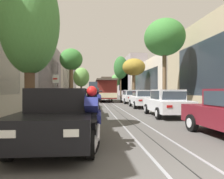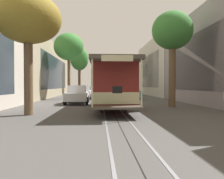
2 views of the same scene
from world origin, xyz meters
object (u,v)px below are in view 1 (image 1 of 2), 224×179
parked_car_white_mid_right (142,99)px  street_sign_post (56,90)px  parked_car_white_fourth_right (130,97)px  parked_car_black_near_left (60,116)px  street_tree_kerb_right_mid (134,68)px  motorcycle_with_rider (92,114)px  parked_car_white_second_right (167,103)px  street_tree_kerb_right_second (164,38)px  street_tree_kerb_right_far (116,80)px  pedestrian_on_left_pavement (63,95)px  cable_car_trolley (105,90)px  parked_car_teal_second_left (78,103)px  street_tree_kerb_left_mid (81,77)px  street_tree_kerb_left_near (30,22)px  street_tree_kerb_left_second (71,60)px  pedestrian_on_right_pavement (131,94)px  street_tree_kerb_right_fourth (121,68)px  parked_car_teal_mid_left (83,98)px

parked_car_white_mid_right → street_sign_post: 8.90m
parked_car_white_fourth_right → parked_car_black_near_left: bearing=-106.5°
street_tree_kerb_right_mid → motorcycle_with_rider: bearing=-103.8°
parked_car_white_second_right → street_tree_kerb_right_second: street_tree_kerb_right_second is taller
parked_car_white_second_right → parked_car_white_mid_right: same height
motorcycle_with_rider → street_sign_post: size_ratio=0.74×
street_tree_kerb_right_second → motorcycle_with_rider: 14.74m
parked_car_black_near_left → street_tree_kerb_right_mid: street_tree_kerb_right_mid is taller
street_tree_kerb_right_far → pedestrian_on_left_pavement: size_ratio=3.76×
street_tree_kerb_right_mid → pedestrian_on_left_pavement: bearing=177.9°
cable_car_trolley → motorcycle_with_rider: bearing=-94.5°
parked_car_teal_second_left → street_tree_kerb_right_mid: (7.26, 19.27, 4.28)m
parked_car_white_fourth_right → street_tree_kerb_left_mid: 25.88m
street_tree_kerb_left_near → street_tree_kerb_right_second: bearing=47.4°
street_tree_kerb_left_second → pedestrian_on_right_pavement: 17.20m
street_tree_kerb_left_near → pedestrian_on_right_pavement: bearing=72.9°
street_tree_kerb_left_second → street_tree_kerb_right_second: (9.01, -10.18, 0.62)m
street_tree_kerb_left_near → street_tree_kerb_right_mid: (8.83, 23.49, 0.95)m
parked_car_white_mid_right → street_tree_kerb_right_fourth: size_ratio=0.51×
pedestrian_on_right_pavement → parked_car_white_mid_right: bearing=-98.0°
pedestrian_on_left_pavement → parked_car_white_fourth_right: bearing=-39.8°
parked_car_white_mid_right → pedestrian_on_right_pavement: 22.70m
parked_car_black_near_left → pedestrian_on_right_pavement: (8.56, 34.73, 0.11)m
parked_car_black_near_left → parked_car_white_second_right: (5.30, 5.91, 0.00)m
parked_car_teal_second_left → street_tree_kerb_right_mid: street_tree_kerb_right_mid is taller
street_tree_kerb_left_second → street_tree_kerb_left_mid: street_tree_kerb_left_second is taller
street_tree_kerb_left_second → motorcycle_with_rider: size_ratio=3.78×
parked_car_teal_second_left → street_tree_kerb_left_near: 5.59m
street_tree_kerb_left_second → street_tree_kerb_right_second: size_ratio=0.91×
street_tree_kerb_left_near → cable_car_trolley: bearing=78.5°
parked_car_black_near_left → street_sign_post: street_sign_post is taller
parked_car_white_second_right → street_sign_post: (-6.49, 0.41, 0.77)m
cable_car_trolley → street_tree_kerb_right_far: bearing=80.3°
parked_car_teal_second_left → parked_car_white_fourth_right: (5.39, 12.18, 0.00)m
parked_car_white_second_right → street_tree_kerb_left_mid: (-6.84, 37.24, 3.85)m
street_tree_kerb_right_second → motorcycle_with_rider: size_ratio=4.17×
street_tree_kerb_left_second → street_tree_kerb_right_mid: size_ratio=1.09×
parked_car_black_near_left → motorcycle_with_rider: size_ratio=2.35×
street_tree_kerb_left_near → cable_car_trolley: size_ratio=0.68×
parked_car_white_mid_right → street_tree_kerb_left_mid: (-6.94, 30.89, 3.85)m
street_tree_kerb_right_second → pedestrian_on_left_pavement: street_tree_kerb_right_second is taller
street_tree_kerb_right_fourth → parked_car_white_fourth_right: bearing=-94.5°
parked_car_teal_second_left → parked_car_teal_mid_left: (-0.04, 6.88, 0.00)m
parked_car_white_second_right → street_sign_post: bearing=176.4°
street_tree_kerb_right_fourth → street_tree_kerb_left_second: bearing=-119.3°
pedestrian_on_left_pavement → street_sign_post: size_ratio=0.63×
parked_car_black_near_left → parked_car_white_fourth_right: size_ratio=1.00×
cable_car_trolley → pedestrian_on_right_pavement: size_ratio=5.64×
parked_car_teal_mid_left → street_sign_post: size_ratio=1.76×
parked_car_white_second_right → street_tree_kerb_right_mid: (2.07, 19.73, 4.28)m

